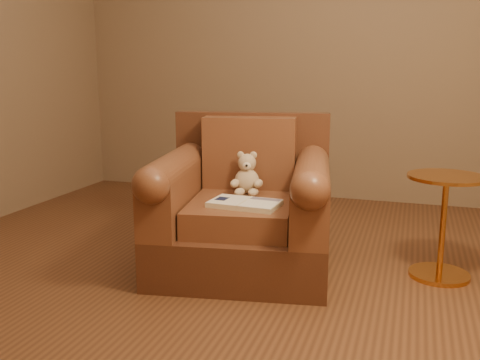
% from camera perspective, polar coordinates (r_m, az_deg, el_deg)
% --- Properties ---
extents(floor, '(4.00, 4.00, 0.00)m').
position_cam_1_polar(floor, '(3.10, -2.60, -9.72)').
color(floor, brown).
rests_on(floor, ground).
extents(armchair, '(1.11, 1.07, 0.87)m').
position_cam_1_polar(armchair, '(3.10, 0.40, -3.20)').
color(armchair, '#532D1B').
rests_on(armchair, floor).
extents(teddy_bear, '(0.18, 0.21, 0.25)m').
position_cam_1_polar(teddy_bear, '(3.13, 0.74, 0.25)').
color(teddy_bear, '#CAAE8D').
rests_on(teddy_bear, armchair).
extents(guidebook, '(0.38, 0.24, 0.03)m').
position_cam_1_polar(guidebook, '(2.86, 0.51, -2.52)').
color(guidebook, beige).
rests_on(guidebook, armchair).
extents(side_table, '(0.41, 0.41, 0.58)m').
position_cam_1_polar(side_table, '(3.13, 20.85, -4.31)').
color(side_table, '#D18739').
rests_on(side_table, floor).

